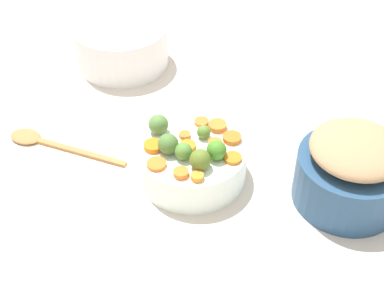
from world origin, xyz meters
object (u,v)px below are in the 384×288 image
metal_pot (349,179)px  serving_bowl_carrots (192,162)px  wooden_spoon (44,142)px  casserole_dish (122,45)px

metal_pot → serving_bowl_carrots: bearing=125.1°
serving_bowl_carrots → wooden_spoon: (-0.18, 0.31, -0.03)m
metal_pot → casserole_dish: (-0.02, 0.71, 0.00)m
wooden_spoon → casserole_dish: 0.37m
serving_bowl_carrots → metal_pot: bearing=-54.9°
metal_pot → casserole_dish: 0.71m
serving_bowl_carrots → wooden_spoon: 0.36m
casserole_dish → wooden_spoon: bearing=-157.5°
metal_pot → wooden_spoon: size_ratio=0.78×
metal_pot → casserole_dish: casserole_dish is taller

